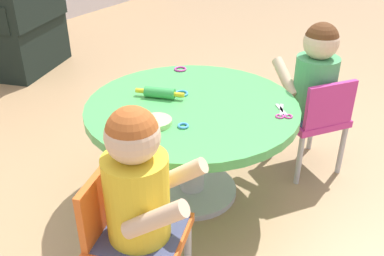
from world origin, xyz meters
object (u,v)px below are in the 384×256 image
at_px(seated_child_left, 138,182).
at_px(craft_scissors, 283,113).
at_px(rolling_pin, 160,93).
at_px(armchair_dark, 13,31).
at_px(child_chair_left, 131,234).
at_px(child_chair_right, 314,118).
at_px(craft_table, 192,125).
at_px(seated_child_right, 316,74).

relative_size(seated_child_left, craft_scissors, 3.63).
height_order(rolling_pin, craft_scissors, rolling_pin).
bearing_deg(craft_scissors, armchair_dark, 78.35).
relative_size(child_chair_left, armchair_dark, 0.59).
xyz_separation_m(seated_child_left, child_chair_right, (1.14, -0.21, -0.23)).
bearing_deg(craft_scissors, craft_table, 108.69).
bearing_deg(child_chair_left, armchair_dark, 60.87).
relative_size(seated_child_left, armchair_dark, 0.56).
bearing_deg(armchair_dark, seated_child_right, -92.50).
relative_size(child_chair_left, child_chair_right, 1.00).
relative_size(craft_table, rolling_pin, 4.25).
xyz_separation_m(rolling_pin, craft_scissors, (0.15, -0.54, -0.02)).
bearing_deg(rolling_pin, armchair_dark, 71.33).
height_order(child_chair_left, craft_scissors, child_chair_left).
height_order(seated_child_left, craft_scissors, seated_child_left).
distance_m(child_chair_right, seated_child_right, 0.23).
relative_size(seated_child_right, armchair_dark, 0.56).
relative_size(craft_table, craft_scissors, 6.81).
height_order(armchair_dark, craft_scissors, armchair_dark).
height_order(craft_table, rolling_pin, rolling_pin).
xyz_separation_m(armchair_dark, rolling_pin, (-0.67, -1.99, 0.21)).
xyz_separation_m(child_chair_left, rolling_pin, (0.62, 0.32, 0.21)).
xyz_separation_m(craft_table, armchair_dark, (0.65, 2.15, -0.07)).
distance_m(armchair_dark, rolling_pin, 2.11).
bearing_deg(seated_child_left, child_chair_right, -10.45).
relative_size(child_chair_right, armchair_dark, 0.59).
height_order(child_chair_left, child_chair_right, same).
bearing_deg(child_chair_right, armchair_dark, 87.02).
height_order(craft_table, seated_child_right, seated_child_right).
relative_size(armchair_dark, craft_scissors, 6.45).
height_order(child_chair_right, craft_scissors, child_chair_right).
xyz_separation_m(craft_table, child_chair_left, (-0.64, -0.16, -0.08)).
bearing_deg(child_chair_left, seated_child_right, -10.41).
distance_m(craft_table, seated_child_right, 0.67).
xyz_separation_m(child_chair_right, rolling_pin, (-0.54, 0.57, 0.21)).
relative_size(seated_child_left, seated_child_right, 1.00).
bearing_deg(child_chair_right, seated_child_left, 169.55).
height_order(child_chair_right, rolling_pin, rolling_pin).
xyz_separation_m(child_chair_right, craft_scissors, (-0.39, 0.03, 0.19)).
bearing_deg(armchair_dark, child_chair_left, -119.13).
relative_size(child_chair_left, rolling_pin, 2.38).
bearing_deg(seated_child_right, child_chair_right, -125.48).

